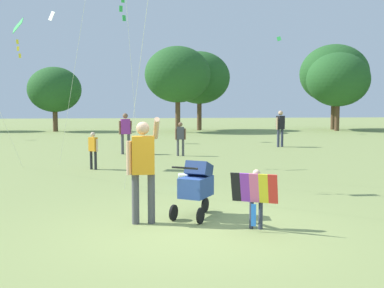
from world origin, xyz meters
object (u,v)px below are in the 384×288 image
(person_kid_running, at_px, (280,126))
(person_adult_flyer, at_px, (143,163))
(person_red_shirt, at_px, (93,147))
(kite_green_novelty, at_px, (16,33))
(child_with_butterfly_kite, at_px, (256,193))
(stroller, at_px, (196,184))
(cooler_box, at_px, (188,181))
(person_back_turned, at_px, (180,136))
(person_sitting_far, at_px, (125,130))

(person_kid_running, bearing_deg, person_adult_flyer, -116.20)
(person_adult_flyer, relative_size, person_red_shirt, 1.55)
(person_adult_flyer, bearing_deg, kite_green_novelty, 118.12)
(child_with_butterfly_kite, height_order, stroller, stroller)
(person_adult_flyer, relative_size, cooler_box, 4.08)
(person_adult_flyer, xyz_separation_m, person_kid_running, (6.59, 13.39, -0.03))
(person_red_shirt, xyz_separation_m, person_kid_running, (8.13, 6.72, 0.33))
(stroller, relative_size, person_kid_running, 0.62)
(kite_green_novelty, xyz_separation_m, person_kid_running, (10.50, 6.08, -3.25))
(kite_green_novelty, distance_m, person_red_shirt, 4.34)
(child_with_butterfly_kite, xyz_separation_m, cooler_box, (-0.73, 3.73, -0.43))
(person_back_turned, bearing_deg, cooler_box, -93.42)
(stroller, distance_m, person_sitting_far, 10.80)
(person_red_shirt, xyz_separation_m, cooler_box, (2.62, -3.52, -0.52))
(child_with_butterfly_kite, distance_m, kite_green_novelty, 10.42)
(kite_green_novelty, xyz_separation_m, person_sitting_far, (3.23, 3.70, -3.28))
(stroller, xyz_separation_m, person_red_shirt, (-2.49, 6.33, 0.09))
(kite_green_novelty, xyz_separation_m, person_red_shirt, (2.37, -0.64, -3.58))
(stroller, distance_m, person_red_shirt, 6.80)
(stroller, height_order, person_kid_running, person_kid_running)
(person_adult_flyer, height_order, person_red_shirt, person_adult_flyer)
(stroller, distance_m, cooler_box, 2.84)
(child_with_butterfly_kite, xyz_separation_m, person_adult_flyer, (-1.82, 0.58, 0.45))
(stroller, height_order, person_back_turned, person_back_turned)
(person_sitting_far, bearing_deg, stroller, -81.27)
(child_with_butterfly_kite, xyz_separation_m, stroller, (-0.86, 0.93, -0.00))
(child_with_butterfly_kite, height_order, person_back_turned, person_back_turned)
(person_back_turned, height_order, cooler_box, person_back_turned)
(kite_green_novelty, height_order, person_kid_running, kite_green_novelty)
(person_back_turned, xyz_separation_m, cooler_box, (-0.42, -6.97, -0.61))
(person_sitting_far, relative_size, person_back_turned, 1.26)
(person_red_shirt, distance_m, person_sitting_far, 4.44)
(child_with_butterfly_kite, bearing_deg, person_adult_flyer, 162.23)
(person_adult_flyer, xyz_separation_m, cooler_box, (1.09, 3.15, -0.88))
(stroller, xyz_separation_m, cooler_box, (0.13, 2.80, -0.43))
(person_sitting_far, distance_m, person_back_turned, 2.37)
(stroller, bearing_deg, person_adult_flyer, -159.96)
(person_adult_flyer, height_order, stroller, person_adult_flyer)
(child_with_butterfly_kite, xyz_separation_m, person_sitting_far, (-2.50, 11.60, 0.38))
(person_kid_running, xyz_separation_m, cooler_box, (-5.50, -10.24, -0.85))
(person_sitting_far, distance_m, cooler_box, 8.10)
(kite_green_novelty, distance_m, person_sitting_far, 5.91)
(child_with_butterfly_kite, bearing_deg, kite_green_novelty, 125.94)
(person_adult_flyer, relative_size, person_kid_running, 1.05)
(person_sitting_far, xyz_separation_m, person_kid_running, (7.27, 2.38, 0.03))
(person_red_shirt, xyz_separation_m, person_sitting_far, (0.86, 4.34, 0.29))
(person_red_shirt, relative_size, cooler_box, 2.63)
(child_with_butterfly_kite, xyz_separation_m, person_back_turned, (-0.31, 10.70, 0.18))
(person_back_turned, bearing_deg, person_kid_running, 32.75)
(child_with_butterfly_kite, distance_m, person_sitting_far, 11.87)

